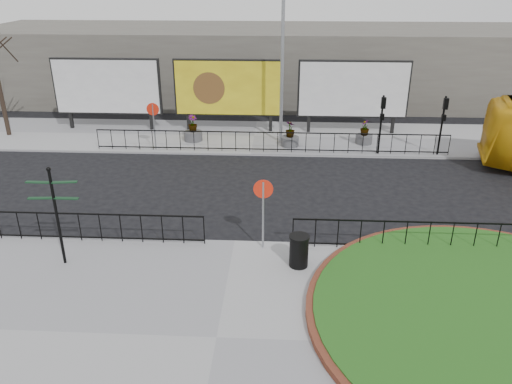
# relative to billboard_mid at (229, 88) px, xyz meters

# --- Properties ---
(ground) EXTENTS (90.00, 90.00, 0.00)m
(ground) POSITION_rel_billboard_mid_xyz_m (1.50, -12.97, -2.60)
(ground) COLOR black
(ground) RESTS_ON ground
(pavement_near) EXTENTS (30.00, 10.00, 0.12)m
(pavement_near) POSITION_rel_billboard_mid_xyz_m (1.50, -17.97, -2.54)
(pavement_near) COLOR gray
(pavement_near) RESTS_ON ground
(pavement_far) EXTENTS (44.00, 6.00, 0.12)m
(pavement_far) POSITION_rel_billboard_mid_xyz_m (1.50, -0.97, -2.54)
(pavement_far) COLOR gray
(pavement_far) RESTS_ON ground
(brick_edge) EXTENTS (10.40, 10.40, 0.18)m
(brick_edge) POSITION_rel_billboard_mid_xyz_m (9.00, -16.97, -2.39)
(brick_edge) COLOR maroon
(brick_edge) RESTS_ON pavement_near
(grass_lawn) EXTENTS (10.00, 10.00, 0.22)m
(grass_lawn) POSITION_rel_billboard_mid_xyz_m (9.00, -16.97, -2.37)
(grass_lawn) COLOR #194A13
(grass_lawn) RESTS_ON pavement_near
(railing_near_left) EXTENTS (10.00, 0.10, 1.10)m
(railing_near_left) POSITION_rel_billboard_mid_xyz_m (-4.50, -13.27, -1.93)
(railing_near_left) COLOR black
(railing_near_left) RESTS_ON pavement_near
(railing_near_right) EXTENTS (9.00, 0.10, 1.10)m
(railing_near_right) POSITION_rel_billboard_mid_xyz_m (8.00, -13.27, -1.93)
(railing_near_right) COLOR black
(railing_near_right) RESTS_ON pavement_near
(railing_far) EXTENTS (18.00, 0.10, 1.10)m
(railing_far) POSITION_rel_billboard_mid_xyz_m (2.50, -3.67, -1.93)
(railing_far) COLOR black
(railing_far) RESTS_ON pavement_far
(speed_sign_far) EXTENTS (0.64, 0.07, 2.47)m
(speed_sign_far) POSITION_rel_billboard_mid_xyz_m (-3.50, -3.57, -0.68)
(speed_sign_far) COLOR gray
(speed_sign_far) RESTS_ON pavement_far
(speed_sign_near) EXTENTS (0.64, 0.07, 2.47)m
(speed_sign_near) POSITION_rel_billboard_mid_xyz_m (2.50, -13.37, -0.68)
(speed_sign_near) COLOR gray
(speed_sign_near) RESTS_ON pavement_near
(billboard_left) EXTENTS (6.20, 0.31, 4.10)m
(billboard_left) POSITION_rel_billboard_mid_xyz_m (-7.00, 0.00, 0.00)
(billboard_left) COLOR black
(billboard_left) RESTS_ON pavement_far
(billboard_mid) EXTENTS (6.20, 0.31, 4.10)m
(billboard_mid) POSITION_rel_billboard_mid_xyz_m (0.00, 0.00, 0.00)
(billboard_mid) COLOR black
(billboard_mid) RESTS_ON pavement_far
(billboard_right) EXTENTS (6.20, 0.31, 4.10)m
(billboard_right) POSITION_rel_billboard_mid_xyz_m (7.00, 0.00, 0.00)
(billboard_right) COLOR black
(billboard_right) RESTS_ON pavement_far
(lamp_post) EXTENTS (0.74, 0.18, 9.23)m
(lamp_post) POSITION_rel_billboard_mid_xyz_m (3.01, -1.97, 2.23)
(lamp_post) COLOR gray
(lamp_post) RESTS_ON pavement_far
(signal_pole_a) EXTENTS (0.22, 0.26, 3.00)m
(signal_pole_a) POSITION_rel_billboard_mid_xyz_m (8.00, -3.63, -0.50)
(signal_pole_a) COLOR black
(signal_pole_a) RESTS_ON pavement_far
(signal_pole_b) EXTENTS (0.22, 0.26, 3.00)m
(signal_pole_b) POSITION_rel_billboard_mid_xyz_m (11.00, -3.63, -0.50)
(signal_pole_b) COLOR black
(signal_pole_b) RESTS_ON pavement_far
(building_backdrop) EXTENTS (40.00, 10.00, 5.00)m
(building_backdrop) POSITION_rel_billboard_mid_xyz_m (1.50, 9.03, -0.10)
(building_backdrop) COLOR #5D5A52
(building_backdrop) RESTS_ON ground
(fingerpost_sign) EXTENTS (1.54, 0.31, 3.29)m
(fingerpost_sign) POSITION_rel_billboard_mid_xyz_m (-3.80, -14.67, -0.50)
(fingerpost_sign) COLOR black
(fingerpost_sign) RESTS_ON pavement_near
(litter_bin) EXTENTS (0.64, 0.64, 1.06)m
(litter_bin) POSITION_rel_billboard_mid_xyz_m (3.67, -14.45, -1.94)
(litter_bin) COLOR black
(litter_bin) RESTS_ON pavement_near
(planter_a) EXTENTS (1.00, 1.00, 1.43)m
(planter_a) POSITION_rel_billboard_mid_xyz_m (-1.80, -1.97, -2.00)
(planter_a) COLOR #4C4C4F
(planter_a) RESTS_ON pavement_far
(planter_b) EXTENTS (0.94, 0.94, 1.35)m
(planter_b) POSITION_rel_billboard_mid_xyz_m (3.50, -2.59, -2.02)
(planter_b) COLOR #4C4C4F
(planter_b) RESTS_ON pavement_far
(planter_c) EXTENTS (0.89, 0.89, 1.30)m
(planter_c) POSITION_rel_billboard_mid_xyz_m (7.50, -1.97, -2.03)
(planter_c) COLOR #4C4C4F
(planter_c) RESTS_ON pavement_far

